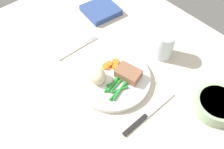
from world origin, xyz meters
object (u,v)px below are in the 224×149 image
at_px(water_glass, 163,46).
at_px(salad_bowl, 217,105).
at_px(meat_portion, 128,74).
at_px(napkin, 101,10).
at_px(fork, 78,48).
at_px(knife, 148,114).
at_px(dinner_plate, 112,78).

bearing_deg(water_glass, salad_bowl, -10.22).
bearing_deg(meat_portion, salad_bowl, 25.55).
distance_m(water_glass, napkin, 0.31).
bearing_deg(water_glass, meat_portion, -90.44).
bearing_deg(fork, napkin, 118.08).
bearing_deg(salad_bowl, knife, -126.14).
relative_size(knife, napkin, 1.60).
relative_size(dinner_plate, fork, 1.47).
distance_m(water_glass, salad_bowl, 0.25).
bearing_deg(napkin, water_glass, 2.38).
height_order(meat_portion, salad_bowl, meat_portion).
distance_m(fork, water_glass, 0.30).
height_order(fork, water_glass, water_glass).
relative_size(meat_portion, water_glass, 0.80).
xyz_separation_m(meat_portion, napkin, (-0.31, 0.15, -0.02)).
bearing_deg(napkin, fork, -62.19).
height_order(dinner_plate, napkin, napkin).
xyz_separation_m(meat_portion, water_glass, (0.00, 0.16, 0.01)).
relative_size(fork, salad_bowl, 1.32).
relative_size(dinner_plate, salad_bowl, 1.94).
bearing_deg(water_glass, dinner_plate, -99.74).
height_order(knife, salad_bowl, salad_bowl).
distance_m(fork, knife, 0.34).
bearing_deg(dinner_plate, salad_bowl, 29.25).
xyz_separation_m(dinner_plate, fork, (-0.18, -0.00, -0.01)).
bearing_deg(dinner_plate, knife, -1.01).
height_order(dinner_plate, knife, dinner_plate).
distance_m(fork, salad_bowl, 0.48).
distance_m(meat_portion, fork, 0.22).
bearing_deg(napkin, knife, -23.15).
xyz_separation_m(fork, salad_bowl, (0.46, 0.16, 0.02)).
relative_size(salad_bowl, napkin, 0.98).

